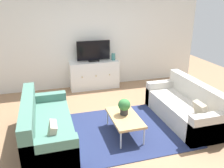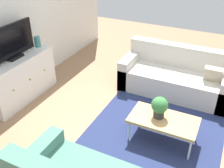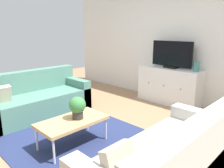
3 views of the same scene
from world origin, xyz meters
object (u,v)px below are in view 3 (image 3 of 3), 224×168
tv_console (169,86)px  glass_vase (196,67)px  couch_right_side (173,166)px  potted_plant (77,107)px  couch_left_side (35,100)px  coffee_table (72,122)px  flat_screen_tv (172,55)px

tv_console → glass_vase: 0.74m
couch_right_side → tv_console: size_ratio=1.41×
couch_right_side → tv_console: 2.78m
potted_plant → couch_left_side: bearing=176.3°
couch_left_side → tv_console: 2.78m
glass_vase → potted_plant: bearing=-102.1°
coffee_table → tv_console: (-0.01, 2.55, 0.04)m
couch_left_side → potted_plant: (1.46, -0.09, 0.27)m
couch_left_side → tv_console: bearing=58.9°
coffee_table → potted_plant: 0.22m
potted_plant → glass_vase: 2.54m
couch_right_side → flat_screen_tv: (-1.43, 2.39, 0.78)m
coffee_table → potted_plant: potted_plant is taller
couch_left_side → couch_right_side: size_ratio=1.00×
coffee_table → flat_screen_tv: size_ratio=1.02×
potted_plant → glass_vase: (0.53, 2.47, 0.32)m
tv_console → glass_vase: (0.56, 0.00, 0.48)m
couch_right_side → tv_console: couch_right_side is taller
potted_plant → glass_vase: size_ratio=1.63×
couch_right_side → coffee_table: size_ratio=2.06×
coffee_table → potted_plant: bearing=78.7°
tv_console → flat_screen_tv: 0.67m
glass_vase → coffee_table: bearing=-102.1°
couch_left_side → couch_right_side: bearing=0.0°
coffee_table → glass_vase: size_ratio=4.86×
coffee_table → flat_screen_tv: flat_screen_tv is taller
coffee_table → glass_vase: 2.66m
tv_console → flat_screen_tv: (-0.00, 0.02, 0.67)m
coffee_table → potted_plant: (0.02, 0.08, 0.20)m
potted_plant → flat_screen_tv: size_ratio=0.34×
couch_right_side → tv_console: bearing=121.1°
couch_left_side → coffee_table: (1.45, -0.18, 0.07)m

